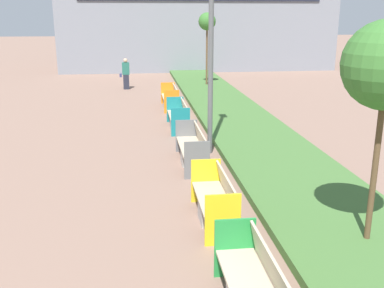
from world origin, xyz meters
TOP-DOWN VIEW (x-y plane):
  - planter_grass_strip at (3.20, 12.00)m, footprint 2.80×120.00m
  - building_backdrop at (4.00, 34.81)m, footprint 19.32×5.56m
  - bench_yellow_frame at (0.94, 9.00)m, footprint 0.65×1.95m
  - bench_grey_frame at (0.94, 12.48)m, footprint 0.65×2.33m
  - bench_teal_frame at (0.94, 16.38)m, footprint 0.65×2.11m
  - bench_orange_frame at (0.94, 20.03)m, footprint 0.65×2.18m
  - street_lamp_post at (1.55, 13.40)m, footprint 0.24×0.44m
  - sapling_tree_far at (3.32, 25.38)m, footprint 0.92×0.92m
  - pedestrian_walking at (-1.03, 25.37)m, footprint 0.53×0.24m

SIDE VIEW (x-z plane):
  - planter_grass_strip at x=3.20m, z-range 0.00..0.18m
  - bench_yellow_frame at x=0.94m, z-range -0.11..0.83m
  - bench_teal_frame at x=0.94m, z-range -0.10..0.84m
  - bench_orange_frame at x=0.94m, z-range -0.10..0.84m
  - bench_grey_frame at x=0.94m, z-range -0.10..0.84m
  - pedestrian_walking at x=-1.03m, z-range 0.01..1.64m
  - sapling_tree_far at x=3.32m, z-range 1.45..5.41m
  - street_lamp_post at x=1.55m, z-range 0.38..7.38m
  - building_backdrop at x=4.00m, z-range 0.00..9.68m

